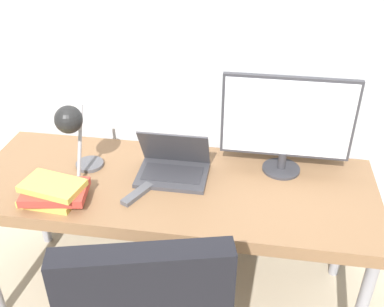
% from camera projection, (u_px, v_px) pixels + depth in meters
% --- Properties ---
extents(wall_back, '(8.00, 0.05, 2.60)m').
position_uv_depth(wall_back, '(187.00, 21.00, 1.98)').
color(wall_back, silver).
rests_on(wall_back, ground_plane).
extents(desk, '(1.77, 0.65, 0.70)m').
position_uv_depth(desk, '(173.00, 193.00, 2.00)').
color(desk, brown).
rests_on(desk, ground_plane).
extents(laptop, '(0.31, 0.23, 0.22)m').
position_uv_depth(laptop, '(173.00, 166.00, 2.00)').
color(laptop, '#38383D').
rests_on(laptop, desk).
extents(monitor, '(0.56, 0.17, 0.45)m').
position_uv_depth(monitor, '(287.00, 122.00, 1.92)').
color(monitor, '#333338').
rests_on(monitor, desk).
extents(desk_lamp, '(0.13, 0.26, 0.37)m').
position_uv_depth(desk_lamp, '(73.00, 128.00, 1.84)').
color(desk_lamp, '#4C4C51').
rests_on(desk_lamp, desk).
extents(book_stack, '(0.28, 0.23, 0.09)m').
position_uv_depth(book_stack, '(54.00, 191.00, 1.84)').
color(book_stack, gold).
rests_on(book_stack, desk).
extents(tv_remote, '(0.11, 0.17, 0.02)m').
position_uv_depth(tv_remote, '(137.00, 194.00, 1.88)').
color(tv_remote, '#4C4C51').
rests_on(tv_remote, desk).
extents(game_controller, '(0.14, 0.11, 0.04)m').
position_uv_depth(game_controller, '(50.00, 200.00, 1.83)').
color(game_controller, black).
rests_on(game_controller, desk).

